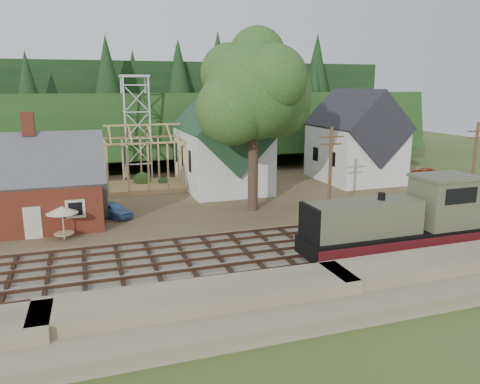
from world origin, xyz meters
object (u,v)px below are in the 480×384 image
object	(u,v)px
locomotive	(399,222)
car_red	(430,173)
car_blue	(113,210)
patio_set	(62,211)

from	to	relation	value
locomotive	car_red	size ratio (longest dim) A/B	3.00
car_blue	car_red	world-z (taller)	car_blue
locomotive	patio_set	world-z (taller)	locomotive
car_blue	locomotive	bearing A→B (deg)	-73.36
locomotive	patio_set	distance (m)	23.71
locomotive	car_blue	world-z (taller)	locomotive
locomotive	car_blue	distance (m)	23.05
locomotive	car_red	world-z (taller)	locomotive
locomotive	car_red	distance (m)	28.21
car_blue	car_red	size ratio (longest dim) A/B	0.90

